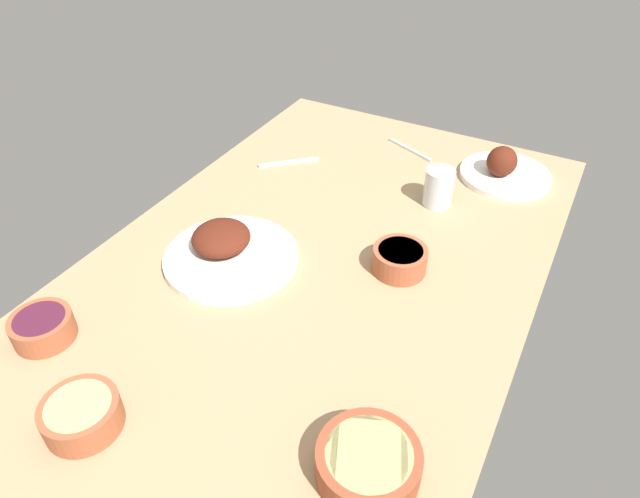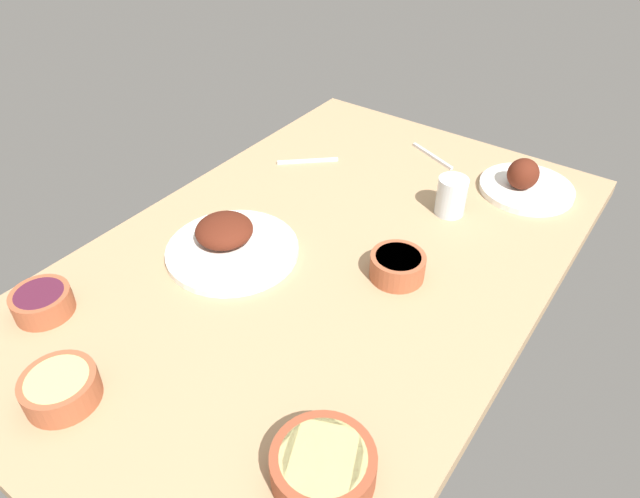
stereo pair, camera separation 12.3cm
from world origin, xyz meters
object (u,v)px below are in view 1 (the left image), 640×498
spoon_loose (409,150)px  plate_center_main (227,249)px  bowl_pasta (81,414)px  water_tumbler (439,187)px  bowl_soup (400,259)px  bowl_potatoes (368,462)px  fork_loose (289,162)px  plate_far_side (504,170)px  bowl_onions (42,327)px

spoon_loose → plate_center_main: bearing=-82.0°
bowl_pasta → water_tumbler: size_ratio=1.32×
bowl_soup → water_tumbler: (27.65, 1.33, 1.76)cm
bowl_pasta → bowl_potatoes: bowl_potatoes is taller
plate_center_main → bowl_soup: plate_center_main is taller
bowl_soup → fork_loose: (27.16, 43.23, -2.50)cm
bowl_potatoes → plate_center_main: bearing=56.5°
plate_far_side → fork_loose: plate_far_side is taller
spoon_loose → water_tumbler: bearing=-31.3°
bowl_onions → fork_loose: 76.39cm
plate_far_side → bowl_pasta: plate_far_side is taller
bowl_soup → fork_loose: 51.11cm
bowl_potatoes → water_tumbler: water_tumbler is taller
bowl_potatoes → spoon_loose: bearing=17.8°
bowl_potatoes → fork_loose: size_ratio=0.93×
plate_far_side → bowl_pasta: (-106.41, 39.41, 0.44)cm
plate_center_main → spoon_loose: 65.66cm
bowl_potatoes → water_tumbler: 74.60cm
bowl_potatoes → fork_loose: (72.60, 56.74, -2.56)cm
fork_loose → spoon_loose: same height
bowl_potatoes → bowl_onions: (-3.44, 63.66, -0.27)cm
bowl_soup → fork_loose: bearing=57.9°
bowl_pasta → spoon_loose: 109.40cm
plate_far_side → water_tumbler: (-19.62, 11.27, 2.30)cm
plate_far_side → bowl_pasta: 113.47cm
water_tumbler → bowl_soup: bearing=-177.3°
bowl_onions → water_tumbler: (76.53, -48.82, 1.98)cm
fork_loose → spoon_loose: size_ratio=1.03×
bowl_pasta → bowl_soup: (59.14, -29.46, 0.09)cm
plate_center_main → bowl_pasta: size_ratio=2.34×
plate_center_main → bowl_onions: bearing=155.5°
bowl_pasta → bowl_potatoes: bearing=-72.3°
plate_far_side → bowl_potatoes: bearing=-177.8°
bowl_potatoes → bowl_onions: size_ratio=1.39×
fork_loose → plate_center_main: bearing=60.3°
bowl_potatoes → spoon_loose: size_ratio=0.96×
plate_far_side → spoon_loose: 27.02cm
bowl_potatoes → fork_loose: bowl_potatoes is taller
bowl_potatoes → bowl_onions: bowl_potatoes is taller
plate_center_main → bowl_pasta: 45.57cm
bowl_potatoes → bowl_soup: size_ratio=1.36×
bowl_pasta → bowl_soup: size_ratio=1.08×
bowl_potatoes → water_tumbler: (73.09, 14.84, 1.71)cm
plate_center_main → spoon_loose: (63.33, -17.27, -1.81)cm
plate_far_side → spoon_loose: size_ratio=1.44×
plate_center_main → fork_loose: (40.98, 9.05, -1.81)cm
bowl_onions → plate_far_side: bearing=-32.0°
bowl_pasta → bowl_potatoes: 45.11cm
bowl_soup → bowl_onions: bearing=134.3°
fork_loose → spoon_loose: bearing=178.2°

